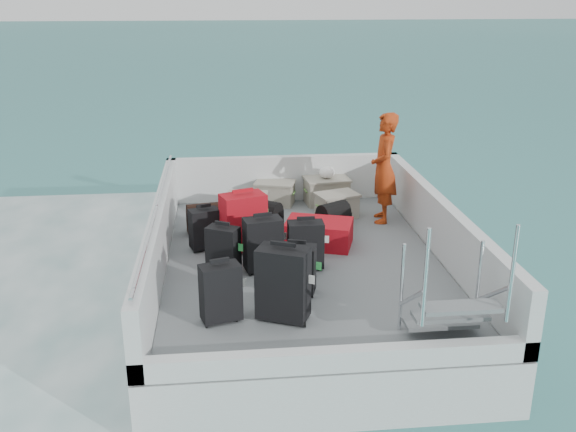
% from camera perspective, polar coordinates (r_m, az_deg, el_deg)
% --- Properties ---
extents(ground, '(160.00, 160.00, 0.00)m').
position_cam_1_polar(ground, '(8.18, 1.32, -7.88)').
color(ground, '#1C6063').
rests_on(ground, ground).
extents(ferry_hull, '(3.60, 5.00, 0.60)m').
position_cam_1_polar(ferry_hull, '(8.05, 1.34, -5.98)').
color(ferry_hull, silver).
rests_on(ferry_hull, ground).
extents(deck, '(3.30, 4.70, 0.02)m').
position_cam_1_polar(deck, '(7.92, 1.35, -3.96)').
color(deck, slate).
rests_on(deck, ferry_hull).
extents(deck_fittings, '(3.60, 5.00, 0.90)m').
position_cam_1_polar(deck_fittings, '(7.53, 4.30, -2.14)').
color(deck_fittings, silver).
rests_on(deck_fittings, deck).
extents(suitcase_0, '(0.44, 0.32, 0.61)m').
position_cam_1_polar(suitcase_0, '(6.41, -6.00, -6.87)').
color(suitcase_0, black).
rests_on(suitcase_0, deck).
extents(suitcase_1, '(0.43, 0.36, 0.56)m').
position_cam_1_polar(suitcase_1, '(7.51, -5.78, -3.01)').
color(suitcase_1, black).
rests_on(suitcase_1, deck).
extents(suitcase_2, '(0.42, 0.33, 0.53)m').
position_cam_1_polar(suitcase_2, '(8.20, -7.43, -1.19)').
color(suitcase_2, black).
rests_on(suitcase_2, deck).
extents(suitcase_3, '(0.58, 0.47, 0.76)m').
position_cam_1_polar(suitcase_3, '(6.38, -0.44, -6.11)').
color(suitcase_3, black).
rests_on(suitcase_3, deck).
extents(suitcase_4, '(0.48, 0.34, 0.65)m').
position_cam_1_polar(suitcase_4, '(7.50, -2.23, -2.58)').
color(suitcase_4, black).
rests_on(suitcase_4, deck).
extents(suitcase_5, '(0.62, 0.48, 0.74)m').
position_cam_1_polar(suitcase_5, '(8.08, -3.98, -0.59)').
color(suitcase_5, '#AA0D16').
rests_on(suitcase_5, deck).
extents(suitcase_6, '(0.45, 0.34, 0.55)m').
position_cam_1_polar(suitcase_6, '(6.96, 0.79, -4.80)').
color(suitcase_6, black).
rests_on(suitcase_6, deck).
extents(suitcase_7, '(0.42, 0.24, 0.58)m').
position_cam_1_polar(suitcase_7, '(7.56, 1.57, -2.64)').
color(suitcase_7, black).
rests_on(suitcase_7, deck).
extents(suitcase_8, '(0.96, 0.78, 0.33)m').
position_cam_1_polar(suitcase_8, '(8.30, 2.75, -1.54)').
color(suitcase_8, '#AA0D16').
rests_on(suitcase_8, deck).
extents(duffel_0, '(0.50, 0.37, 0.32)m').
position_cam_1_polar(duffel_0, '(8.79, -7.45, -0.51)').
color(duffel_0, black).
rests_on(duffel_0, deck).
extents(duffel_1, '(0.51, 0.48, 0.32)m').
position_cam_1_polar(duffel_1, '(8.84, -1.99, -0.22)').
color(duffel_1, black).
rests_on(duffel_1, deck).
extents(duffel_2, '(0.51, 0.47, 0.32)m').
position_cam_1_polar(duffel_2, '(8.78, 4.04, -0.42)').
color(duffel_2, black).
rests_on(duffel_2, deck).
extents(crate_0, '(0.60, 0.47, 0.33)m').
position_cam_1_polar(crate_0, '(9.34, -3.67, 0.85)').
color(crate_0, gray).
rests_on(crate_0, deck).
extents(crate_1, '(0.64, 0.52, 0.33)m').
position_cam_1_polar(crate_1, '(9.89, -1.15, 1.98)').
color(crate_1, gray).
rests_on(crate_1, deck).
extents(crate_2, '(0.68, 0.50, 0.38)m').
position_cam_1_polar(crate_2, '(9.93, 3.45, 2.17)').
color(crate_2, gray).
rests_on(crate_2, deck).
extents(crate_3, '(0.63, 0.52, 0.33)m').
position_cam_1_polar(crate_3, '(9.35, 4.36, 0.87)').
color(crate_3, gray).
rests_on(crate_3, deck).
extents(yellow_bag, '(0.28, 0.26, 0.22)m').
position_cam_1_polar(yellow_bag, '(9.55, 5.39, 0.90)').
color(yellow_bag, yellow).
rests_on(yellow_bag, deck).
extents(white_bag, '(0.24, 0.24, 0.18)m').
position_cam_1_polar(white_bag, '(9.85, 3.48, 3.73)').
color(white_bag, white).
rests_on(white_bag, crate_2).
extents(passenger, '(0.44, 0.62, 1.56)m').
position_cam_1_polar(passenger, '(9.10, 8.53, 4.23)').
color(passenger, '#EA4716').
rests_on(passenger, deck).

